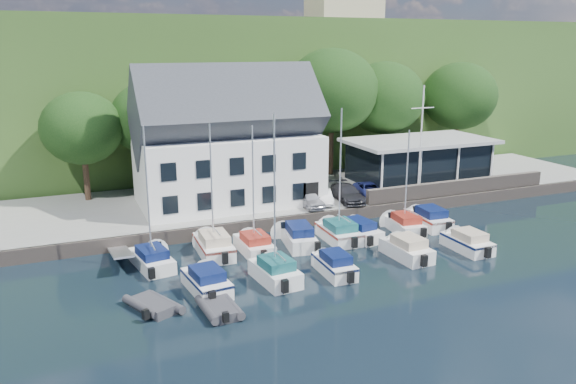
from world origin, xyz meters
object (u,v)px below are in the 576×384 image
(harbor_building, at_px, (228,149))
(club_pavilion, at_px, (418,161))
(boat_r2_4, at_px, (467,240))
(boat_r1_0, at_px, (148,203))
(dinghy_0, at_px, (153,303))
(boat_r1_7, at_px, (429,217))
(boat_r2_3, at_px, (407,247))
(boat_r2_0, at_px, (206,279))
(boat_r1_5, at_px, (358,228))
(boat_r1_4, at_px, (340,178))
(car_white, at_px, (323,196))
(boat_r1_3, at_px, (298,234))
(dinghy_1, at_px, (219,306))
(boat_r2_1, at_px, (275,205))
(car_blue, at_px, (369,189))
(boat_r2_2, at_px, (334,263))
(boat_r1_6, at_px, (407,176))
(car_dgrey, at_px, (347,193))
(boat_r1_1, at_px, (212,185))
(flagpole, at_px, (421,141))
(boat_r1_2, at_px, (253,193))

(harbor_building, bearing_deg, club_pavilion, -1.59)
(boat_r2_4, bearing_deg, harbor_building, 130.48)
(boat_r1_0, relative_size, dinghy_0, 2.73)
(boat_r1_7, bearing_deg, boat_r1_0, -175.51)
(boat_r2_3, bearing_deg, club_pavilion, 49.75)
(boat_r2_0, bearing_deg, boat_r1_5, 14.84)
(boat_r1_0, bearing_deg, boat_r1_4, -9.67)
(car_white, height_order, boat_r1_3, car_white)
(harbor_building, bearing_deg, boat_r1_4, -60.44)
(dinghy_0, height_order, dinghy_1, dinghy_1)
(dinghy_0, bearing_deg, boat_r2_3, -20.31)
(club_pavilion, bearing_deg, boat_r1_3, -151.57)
(boat_r1_5, bearing_deg, boat_r1_7, -7.32)
(boat_r1_3, relative_size, boat_r2_1, 0.66)
(car_blue, bearing_deg, boat_r2_0, -136.55)
(boat_r1_0, bearing_deg, harbor_building, 40.38)
(boat_r1_3, xyz_separation_m, boat_r2_2, (0.01, -5.45, -0.06))
(boat_r1_0, bearing_deg, dinghy_0, -108.27)
(boat_r1_6, height_order, boat_r2_0, boat_r1_6)
(boat_r2_0, height_order, dinghy_0, boat_r2_0)
(harbor_building, distance_m, club_pavilion, 18.15)
(car_white, bearing_deg, club_pavilion, 30.31)
(harbor_building, height_order, car_blue, harbor_building)
(car_dgrey, xyz_separation_m, boat_r2_1, (-10.53, -10.72, 3.03))
(boat_r1_7, xyz_separation_m, boat_r2_4, (-0.70, -5.19, -0.07))
(dinghy_0, bearing_deg, boat_r2_1, -16.97)
(car_blue, relative_size, boat_r1_1, 0.37)
(harbor_building, relative_size, boat_r1_1, 1.52)
(boat_r1_3, xyz_separation_m, boat_r2_3, (5.55, -4.90, -0.02))
(boat_r2_3, height_order, dinghy_0, boat_r2_3)
(boat_r1_5, height_order, boat_r1_7, boat_r1_7)
(club_pavilion, bearing_deg, car_blue, -159.94)
(car_white, bearing_deg, boat_r1_4, -89.93)
(boat_r1_5, xyz_separation_m, boat_r2_1, (-8.31, -4.98, 3.98))
(car_blue, bearing_deg, flagpole, -4.96)
(boat_r1_4, height_order, boat_r1_5, boat_r1_4)
(dinghy_1, bearing_deg, car_dgrey, 39.19)
(harbor_building, relative_size, boat_r1_6, 1.69)
(boat_r1_5, xyz_separation_m, dinghy_1, (-12.41, -7.59, -0.34))
(harbor_building, distance_m, car_blue, 12.39)
(boat_r2_1, xyz_separation_m, dinghy_0, (-7.18, -0.95, -4.33))
(boat_r2_4, bearing_deg, boat_r2_0, 178.50)
(boat_r1_2, bearing_deg, car_blue, 25.81)
(boat_r1_4, distance_m, dinghy_1, 13.86)
(car_dgrey, bearing_deg, boat_r1_2, -143.82)
(boat_r1_4, relative_size, boat_r2_2, 1.78)
(car_dgrey, bearing_deg, dinghy_0, -139.94)
(boat_r2_2, bearing_deg, dinghy_0, -174.68)
(boat_r2_0, xyz_separation_m, dinghy_1, (-0.07, -2.87, -0.36))
(boat_r2_0, bearing_deg, boat_r1_1, 64.54)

